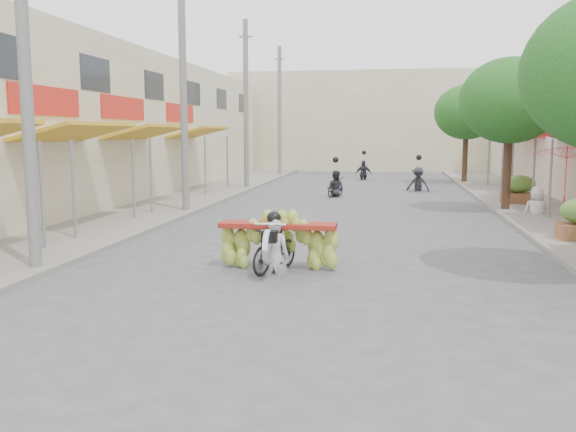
{
  "coord_description": "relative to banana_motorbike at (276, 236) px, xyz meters",
  "views": [
    {
      "loc": [
        1.44,
        -7.78,
        2.73
      ],
      "look_at": [
        -0.52,
        3.93,
        1.1
      ],
      "focal_mm": 38.0,
      "sensor_mm": 36.0,
      "label": 1
    }
  ],
  "objects": [
    {
      "name": "ground",
      "position": [
        0.76,
        -3.92,
        -0.69
      ],
      "size": [
        120.0,
        120.0,
        0.0
      ],
      "primitive_type": "plane",
      "color": "#55555A",
      "rests_on": "ground"
    },
    {
      "name": "street_tree_mid",
      "position": [
        6.16,
        10.08,
        3.09
      ],
      "size": [
        3.4,
        3.4,
        5.25
      ],
      "color": "#3A2719",
      "rests_on": "ground"
    },
    {
      "name": "bg_motorbike_b",
      "position": [
        3.53,
        17.41,
        0.14
      ],
      "size": [
        1.15,
        1.86,
        1.95
      ],
      "color": "black",
      "rests_on": "ground"
    },
    {
      "name": "street_tree_far",
      "position": [
        6.16,
        22.08,
        3.09
      ],
      "size": [
        3.4,
        3.4,
        5.25
      ],
      "color": "#3A2719",
      "rests_on": "ground"
    },
    {
      "name": "produce_crate_far",
      "position": [
        6.96,
        12.08,
        0.02
      ],
      "size": [
        1.2,
        0.88,
        1.16
      ],
      "color": "brown",
      "rests_on": "ground"
    },
    {
      "name": "sidewalk_right",
      "position": [
        7.76,
        11.08,
        -0.63
      ],
      "size": [
        4.0,
        60.0,
        0.12
      ],
      "primitive_type": "cube",
      "color": "gray",
      "rests_on": "ground"
    },
    {
      "name": "shophouse_row_left",
      "position": [
        -11.23,
        10.06,
        2.31
      ],
      "size": [
        9.77,
        40.0,
        6.0
      ],
      "color": "beige",
      "rests_on": "ground"
    },
    {
      "name": "market_umbrella",
      "position": [
        6.8,
        5.43,
        1.75
      ],
      "size": [
        2.34,
        2.34,
        1.68
      ],
      "rotation": [
        0.0,
        0.0,
        -0.32
      ],
      "color": "red",
      "rests_on": "ground"
    },
    {
      "name": "sidewalk_left",
      "position": [
        -6.24,
        11.08,
        -0.63
      ],
      "size": [
        4.0,
        60.0,
        0.12
      ],
      "primitive_type": "cube",
      "color": "gray",
      "rests_on": "ground"
    },
    {
      "name": "bg_motorbike_c",
      "position": [
        0.7,
        24.15,
        0.13
      ],
      "size": [
        1.02,
        1.55,
        1.95
      ],
      "color": "black",
      "rests_on": "ground"
    },
    {
      "name": "utility_pole_far",
      "position": [
        -4.64,
        17.08,
        3.34
      ],
      "size": [
        0.6,
        0.24,
        8.0
      ],
      "color": "slate",
      "rests_on": "ground"
    },
    {
      "name": "bg_motorbike_a",
      "position": [
        -0.09,
        14.28,
        0.08
      ],
      "size": [
        0.96,
        1.55,
        1.95
      ],
      "color": "black",
      "rests_on": "ground"
    },
    {
      "name": "utility_pole_mid",
      "position": [
        -4.64,
        8.08,
        3.34
      ],
      "size": [
        0.6,
        0.24,
        8.0
      ],
      "color": "slate",
      "rests_on": "ground"
    },
    {
      "name": "utility_pole_back",
      "position": [
        -4.64,
        26.08,
        3.34
      ],
      "size": [
        0.6,
        0.24,
        8.0
      ],
      "color": "slate",
      "rests_on": "ground"
    },
    {
      "name": "utility_pole_near",
      "position": [
        -4.64,
        -0.92,
        3.34
      ],
      "size": [
        0.6,
        0.24,
        8.0
      ],
      "color": "slate",
      "rests_on": "ground"
    },
    {
      "name": "pedestrian",
      "position": [
        6.98,
        9.15,
        0.32
      ],
      "size": [
        0.9,
        0.57,
        1.78
      ],
      "rotation": [
        0.0,
        0.0,
        3.09
      ],
      "color": "silver",
      "rests_on": "ground"
    },
    {
      "name": "far_building",
      "position": [
        0.76,
        34.08,
        2.81
      ],
      "size": [
        20.0,
        6.0,
        7.0
      ],
      "primitive_type": "cube",
      "color": "beige",
      "rests_on": "ground"
    },
    {
      "name": "banana_motorbike",
      "position": [
        0.0,
        0.0,
        0.0
      ],
      "size": [
        2.35,
        1.79,
        2.04
      ],
      "color": "black",
      "rests_on": "ground"
    }
  ]
}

